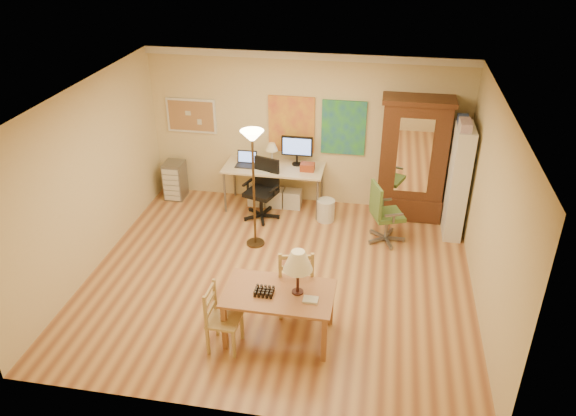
% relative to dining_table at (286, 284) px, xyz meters
% --- Properties ---
extents(floor, '(5.50, 5.50, 0.00)m').
position_rel_dining_table_xyz_m(floor, '(-0.32, 1.20, -0.79)').
color(floor, brown).
rests_on(floor, ground).
extents(crown_molding, '(5.50, 0.08, 0.12)m').
position_rel_dining_table_xyz_m(crown_molding, '(-0.32, 3.66, 1.85)').
color(crown_molding, white).
rests_on(crown_molding, floor).
extents(corkboard, '(0.90, 0.04, 0.62)m').
position_rel_dining_table_xyz_m(corkboard, '(-2.37, 3.67, 0.71)').
color(corkboard, tan).
rests_on(corkboard, floor).
extents(art_panel_left, '(0.80, 0.04, 1.00)m').
position_rel_dining_table_xyz_m(art_panel_left, '(-0.57, 3.67, 0.66)').
color(art_panel_left, yellow).
rests_on(art_panel_left, floor).
extents(art_panel_right, '(0.75, 0.04, 0.95)m').
position_rel_dining_table_xyz_m(art_panel_right, '(0.33, 3.67, 0.66)').
color(art_panel_right, '#246891').
rests_on(art_panel_right, floor).
extents(dining_table, '(1.34, 0.81, 1.25)m').
position_rel_dining_table_xyz_m(dining_table, '(0.00, 0.00, 0.00)').
color(dining_table, brown).
rests_on(dining_table, floor).
extents(ladder_chair_back, '(0.54, 0.52, 1.00)m').
position_rel_dining_table_xyz_m(ladder_chair_back, '(0.04, 0.51, -0.32)').
color(ladder_chair_back, '#A98C4D').
rests_on(ladder_chair_back, floor).
extents(ladder_chair_left, '(0.39, 0.41, 0.85)m').
position_rel_dining_table_xyz_m(ladder_chair_left, '(-0.72, -0.32, -0.39)').
color(ladder_chair_left, '#A98C4D').
rests_on(ladder_chair_left, floor).
extents(torchiere_lamp, '(0.35, 0.35, 1.92)m').
position_rel_dining_table_xyz_m(torchiere_lamp, '(-0.87, 2.05, 0.75)').
color(torchiere_lamp, '#43301A').
rests_on(torchiere_lamp, floor).
extents(computer_desk, '(1.73, 0.76, 1.31)m').
position_rel_dining_table_xyz_m(computer_desk, '(-0.78, 3.36, -0.31)').
color(computer_desk, beige).
rests_on(computer_desk, floor).
extents(office_chair_black, '(0.64, 0.64, 1.04)m').
position_rel_dining_table_xyz_m(office_chair_black, '(-0.95, 2.93, -0.52)').
color(office_chair_black, black).
rests_on(office_chair_black, floor).
extents(office_chair_green, '(0.63, 0.63, 1.02)m').
position_rel_dining_table_xyz_m(office_chair_green, '(1.14, 2.51, -0.52)').
color(office_chair_green, slate).
rests_on(office_chair_green, floor).
extents(drawer_cart, '(0.34, 0.41, 0.69)m').
position_rel_dining_table_xyz_m(drawer_cart, '(-2.68, 3.38, -0.45)').
color(drawer_cart, slate).
rests_on(drawer_cart, floor).
extents(armoire, '(1.15, 0.55, 2.12)m').
position_rel_dining_table_xyz_m(armoire, '(1.52, 3.44, 0.13)').
color(armoire, '#3B2610').
rests_on(armoire, floor).
extents(bookshelf, '(0.28, 0.74, 1.84)m').
position_rel_dining_table_xyz_m(bookshelf, '(2.23, 3.00, 0.12)').
color(bookshelf, white).
rests_on(bookshelf, floor).
extents(wastebin, '(0.30, 0.30, 0.38)m').
position_rel_dining_table_xyz_m(wastebin, '(0.15, 3.01, -0.60)').
color(wastebin, silver).
rests_on(wastebin, floor).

